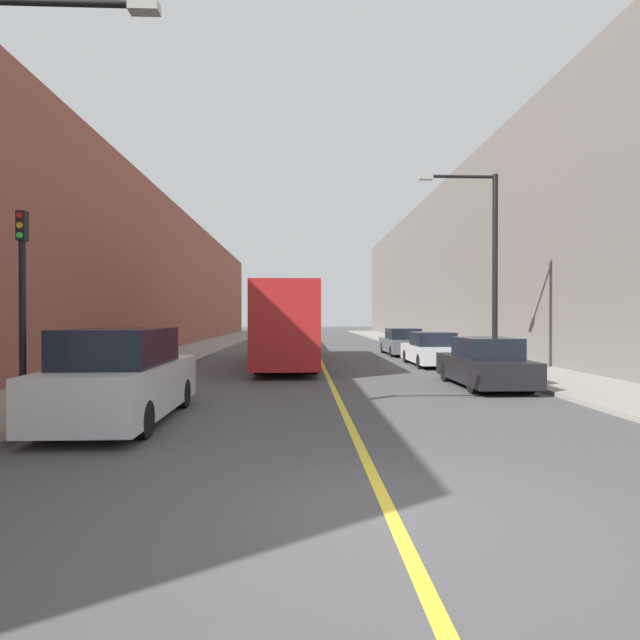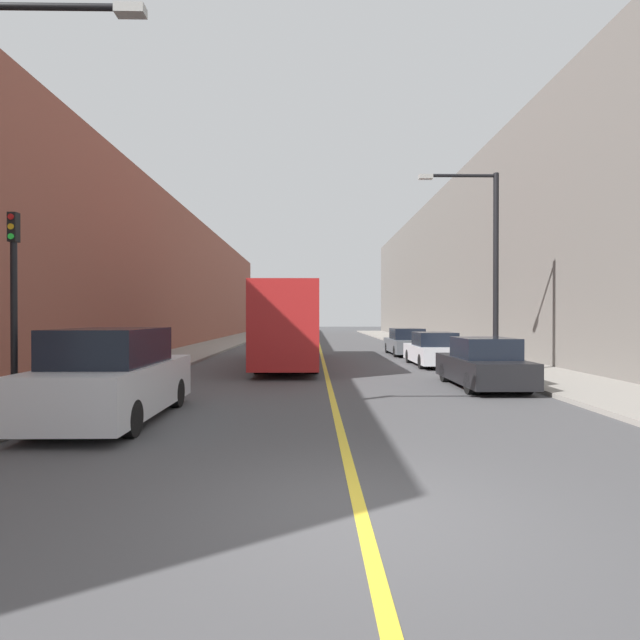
# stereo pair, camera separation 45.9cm
# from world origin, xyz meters

# --- Properties ---
(ground_plane) EXTENTS (200.00, 200.00, 0.00)m
(ground_plane) POSITION_xyz_m (0.00, 0.00, 0.00)
(ground_plane) COLOR #474749
(sidewalk_left) EXTENTS (3.46, 72.00, 0.13)m
(sidewalk_left) POSITION_xyz_m (-7.63, 30.00, 0.06)
(sidewalk_left) COLOR gray
(sidewalk_left) RESTS_ON ground
(sidewalk_right) EXTENTS (3.46, 72.00, 0.13)m
(sidewalk_right) POSITION_xyz_m (7.63, 30.00, 0.06)
(sidewalk_right) COLOR gray
(sidewalk_right) RESTS_ON ground
(building_row_left) EXTENTS (4.00, 72.00, 9.77)m
(building_row_left) POSITION_xyz_m (-11.36, 30.00, 4.88)
(building_row_left) COLOR brown
(building_row_left) RESTS_ON ground
(building_row_right) EXTENTS (4.00, 72.00, 11.99)m
(building_row_right) POSITION_xyz_m (11.36, 30.00, 5.99)
(building_row_right) COLOR #66605B
(building_row_right) RESTS_ON ground
(road_center_line) EXTENTS (0.16, 72.00, 0.01)m
(road_center_line) POSITION_xyz_m (0.00, 30.00, 0.00)
(road_center_line) COLOR gold
(road_center_line) RESTS_ON ground
(bus) EXTENTS (2.46, 11.99, 3.47)m
(bus) POSITION_xyz_m (-1.53, 17.31, 1.85)
(bus) COLOR #AD1E1E
(bus) RESTS_ON ground
(parked_suv_left) EXTENTS (1.96, 4.86, 1.93)m
(parked_suv_left) POSITION_xyz_m (-4.67, 5.04, 0.89)
(parked_suv_left) COLOR silver
(parked_suv_left) RESTS_ON ground
(car_right_near) EXTENTS (1.81, 4.29, 1.54)m
(car_right_near) POSITION_xyz_m (4.69, 9.73, 0.69)
(car_right_near) COLOR black
(car_right_near) RESTS_ON ground
(car_right_mid) EXTENTS (1.84, 4.40, 1.49)m
(car_right_mid) POSITION_xyz_m (4.82, 16.46, 0.67)
(car_right_mid) COLOR silver
(car_right_mid) RESTS_ON ground
(car_right_far) EXTENTS (1.87, 4.73, 1.51)m
(car_right_far) POSITION_xyz_m (4.77, 22.59, 0.68)
(car_right_far) COLOR #51565B
(car_right_far) RESTS_ON ground
(street_lamp_left) EXTENTS (2.94, 0.24, 7.38)m
(street_lamp_left) POSITION_xyz_m (-5.92, 3.11, 4.39)
(street_lamp_left) COLOR black
(street_lamp_left) RESTS_ON sidewalk_left
(street_lamp_right) EXTENTS (2.94, 0.24, 7.30)m
(street_lamp_right) POSITION_xyz_m (5.92, 12.76, 4.35)
(street_lamp_right) COLOR black
(street_lamp_right) RESTS_ON sidewalk_right
(traffic_light) EXTENTS (0.16, 0.18, 3.99)m
(traffic_light) POSITION_xyz_m (-6.10, 3.97, 2.31)
(traffic_light) COLOR black
(traffic_light) RESTS_ON sidewalk_left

